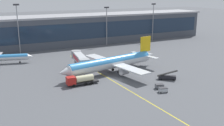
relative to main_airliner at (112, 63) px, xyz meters
name	(u,v)px	position (x,y,z in m)	size (l,w,h in m)	color
ground_plane	(118,80)	(-1.68, -8.15, -4.06)	(700.00, 700.00, 0.00)	#515459
apron_lead_in_line	(110,79)	(-4.03, -6.15, -4.05)	(0.30, 80.00, 0.01)	yellow
terminal_building	(83,29)	(12.47, 62.09, 4.42)	(163.49, 21.52, 16.92)	#424751
main_airliner	(112,63)	(0.00, 0.00, 0.00)	(43.93, 34.93, 12.22)	silver
jet_bridge	(80,58)	(-9.85, 7.90, 0.96)	(6.02, 17.99, 6.74)	#B2B7BC
fuel_tanker	(80,80)	(-15.43, -7.32, -2.31)	(10.83, 2.82, 3.25)	#232326
belt_loader	(167,77)	(13.67, -15.93, -3.07)	(6.42, 5.03, 3.49)	black
baggage_cart_0	(163,90)	(4.85, -25.08, -3.28)	(2.98, 2.24, 1.48)	#B2B7BC
baggage_cart_1	(159,86)	(5.76, -22.01, -3.28)	(2.98, 2.24, 1.48)	#595B60
apron_light_mast_0	(18,25)	(-25.72, 50.13, 10.09)	(2.80, 0.50, 24.30)	gray
apron_light_mast_1	(153,19)	(54.42, 50.13, 9.41)	(2.80, 0.50, 22.98)	gray
apron_light_mast_2	(107,23)	(22.36, 50.13, 8.77)	(2.80, 0.50, 21.74)	gray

